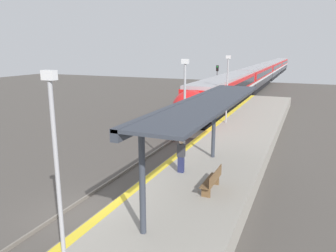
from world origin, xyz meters
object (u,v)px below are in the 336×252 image
(lamppost_far, at_px, (227,85))
(platform_bench, at_px, (213,180))
(train, at_px, (264,72))
(railway_signal, at_px, (217,80))
(lamppost_mid, at_px, (185,103))
(person_waiting, at_px, (181,156))
(lamppost_near, at_px, (56,158))

(lamppost_far, bearing_deg, platform_bench, -78.89)
(train, height_order, platform_bench, train)
(platform_bench, relative_size, railway_signal, 0.38)
(train, relative_size, platform_bench, 50.29)
(lamppost_mid, bearing_deg, train, 92.68)
(platform_bench, xyz_separation_m, railway_signal, (-7.27, 27.72, 1.41))
(person_waiting, distance_m, lamppost_mid, 3.00)
(person_waiting, bearing_deg, railway_signal, 101.43)
(railway_signal, distance_m, lamppost_mid, 24.77)
(train, relative_size, railway_signal, 19.12)
(lamppost_near, relative_size, lamppost_mid, 1.00)
(lamppost_near, bearing_deg, railway_signal, 97.97)
(train, bearing_deg, railway_signal, -95.02)
(platform_bench, height_order, lamppost_far, lamppost_far)
(person_waiting, xyz_separation_m, railway_signal, (-5.31, 26.27, 1.06))
(person_waiting, xyz_separation_m, lamppost_mid, (-0.58, 1.97, 2.18))
(train, height_order, railway_signal, railway_signal)
(platform_bench, bearing_deg, lamppost_far, 101.11)
(platform_bench, bearing_deg, lamppost_near, -112.66)
(train, relative_size, lamppost_mid, 17.14)
(train, xyz_separation_m, lamppost_near, (2.38, -60.51, 1.79))
(lamppost_mid, bearing_deg, lamppost_near, -90.00)
(lamppost_near, height_order, lamppost_mid, same)
(train, height_order, person_waiting, train)
(lamppost_near, height_order, lamppost_far, same)
(platform_bench, bearing_deg, person_waiting, 143.50)
(lamppost_near, bearing_deg, lamppost_far, 90.00)
(train, height_order, lamppost_far, lamppost_far)
(person_waiting, xyz_separation_m, lamppost_far, (-0.58, 11.48, 2.18))
(train, distance_m, person_waiting, 53.06)
(lamppost_far, bearing_deg, lamppost_near, -90.00)
(lamppost_mid, distance_m, lamppost_far, 9.50)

